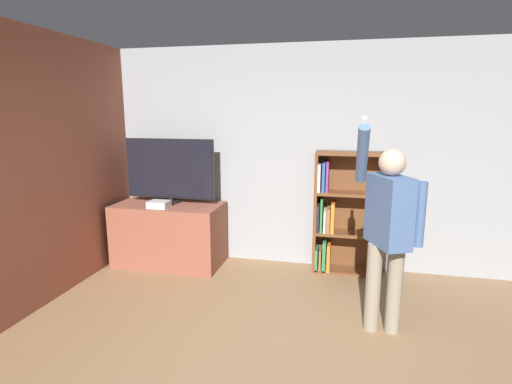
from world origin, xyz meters
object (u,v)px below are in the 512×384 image
object	(u,v)px
television	(170,170)
bookshelf	(340,215)
game_console	(159,204)
person	(388,224)

from	to	relation	value
television	bookshelf	bearing A→B (deg)	3.48
game_console	person	size ratio (longest dim) A/B	0.13
television	person	bearing A→B (deg)	-24.80
television	bookshelf	distance (m)	2.16
game_console	person	xyz separation A→B (m)	(2.54, -0.88, 0.16)
television	game_console	xyz separation A→B (m)	(-0.03, -0.28, -0.38)
television	bookshelf	world-z (taller)	television
game_console	person	world-z (taller)	person
television	game_console	world-z (taller)	television
game_console	television	bearing A→B (deg)	84.10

